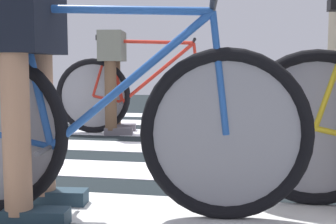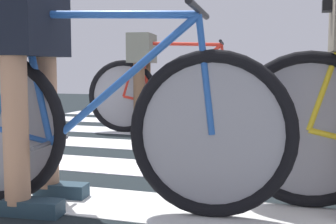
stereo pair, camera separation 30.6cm
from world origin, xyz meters
name	(u,v)px [view 1 (the left image)]	position (x,y,z in m)	size (l,w,h in m)	color
ground	(188,167)	(0.00, 0.00, 0.01)	(18.00, 14.00, 0.02)	black
crosswalk_markings	(181,172)	(-0.02, -0.19, 0.02)	(5.45, 6.51, 0.00)	silver
bicycle_1_of_3	(103,127)	(-0.22, -1.04, 0.41)	(1.73, 0.52, 0.93)	black
cyclist_1_of_3	(29,69)	(-0.53, -1.07, 0.65)	(0.35, 0.43, 0.97)	#A87A5B
bicycle_3_of_3	(146,93)	(-0.59, 1.33, 0.41)	(1.72, 0.53, 0.93)	black
cyclist_3_of_3	(113,68)	(-0.90, 1.28, 0.65)	(0.37, 0.44, 0.97)	brown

